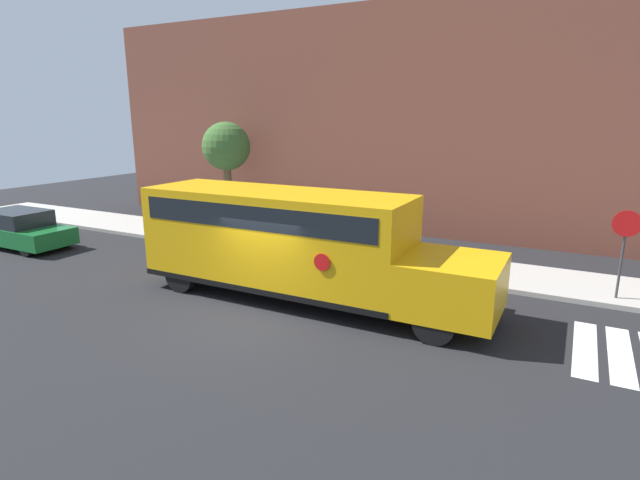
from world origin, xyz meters
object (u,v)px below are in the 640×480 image
object	(u,v)px
parked_car	(21,229)
tree_near_sidewalk	(226,148)
stop_sign	(624,242)
school_bus	(292,240)

from	to	relation	value
parked_car	tree_near_sidewalk	distance (m)	9.36
stop_sign	tree_near_sidewalk	world-z (taller)	tree_near_sidewalk
school_bus	tree_near_sidewalk	size ratio (longest dim) A/B	2.07
stop_sign	tree_near_sidewalk	xyz separation A→B (m)	(-16.46, 3.65, 1.92)
parked_car	stop_sign	world-z (taller)	stop_sign
school_bus	tree_near_sidewalk	xyz separation A→B (m)	(-8.12, 7.55, 1.95)
school_bus	parked_car	size ratio (longest dim) A/B	2.34
tree_near_sidewalk	stop_sign	bearing A→B (deg)	-12.51
stop_sign	tree_near_sidewalk	size ratio (longest dim) A/B	0.54
school_bus	stop_sign	world-z (taller)	school_bus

